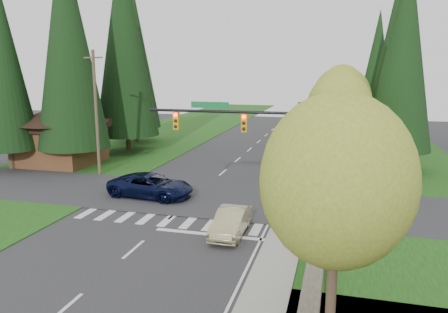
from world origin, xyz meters
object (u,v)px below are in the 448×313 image
at_px(parked_car_b, 296,146).
at_px(parked_car_d, 311,130).
at_px(sedan_champagne, 231,222).
at_px(parked_car_e, 305,123).
at_px(suv_navy, 151,186).
at_px(parked_car_c, 297,133).
at_px(parked_car_a, 281,156).

xyz_separation_m(parked_car_b, parked_car_d, (0.59, 13.11, -0.07)).
height_order(sedan_champagne, parked_car_e, sedan_champagne).
distance_m(sedan_champagne, parked_car_e, 44.81).
relative_size(suv_navy, parked_car_e, 1.34).
bearing_deg(parked_car_d, sedan_champagne, -95.06).
relative_size(suv_navy, parked_car_c, 1.40).
relative_size(suv_navy, parked_car_a, 1.47).
relative_size(parked_car_c, parked_car_d, 1.04).
bearing_deg(parked_car_c, parked_car_b, -80.76).
height_order(sedan_champagne, parked_car_d, sedan_champagne).
distance_m(parked_car_c, parked_car_d, 3.74).
xyz_separation_m(suv_navy, parked_car_a, (7.01, 13.36, -0.13)).
relative_size(parked_car_d, parked_car_e, 0.93).
relative_size(sedan_champagne, parked_car_a, 1.05).
bearing_deg(parked_car_a, parked_car_c, 92.43).
xyz_separation_m(suv_navy, parked_car_d, (8.41, 31.80, -0.13)).
height_order(suv_navy, parked_car_a, suv_navy).
relative_size(suv_navy, parked_car_b, 1.12).
height_order(parked_car_b, parked_car_e, parked_car_b).
xyz_separation_m(sedan_champagne, parked_car_e, (0.14, 44.81, -0.06)).
bearing_deg(suv_navy, parked_car_b, -16.68).
bearing_deg(parked_car_b, parked_car_d, 82.13).
height_order(parked_car_b, parked_car_c, parked_car_b).
xyz_separation_m(sedan_champagne, parked_car_b, (0.95, 23.87, 0.07)).
distance_m(parked_car_a, parked_car_c, 14.97).
height_order(parked_car_b, parked_car_d, parked_car_b).
bearing_deg(parked_car_d, parked_car_b, -95.25).
bearing_deg(parked_car_c, parked_car_a, -85.56).
distance_m(parked_car_a, parked_car_b, 5.40).
height_order(sedan_champagne, parked_car_a, sedan_champagne).
xyz_separation_m(suv_navy, parked_car_e, (7.01, 39.63, -0.18)).
bearing_deg(sedan_champagne, parked_car_d, 87.76).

